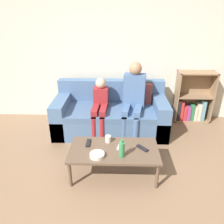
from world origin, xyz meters
The scene contains 13 objects.
ground_plane centered at (0.00, 0.00, 0.00)m, with size 22.00×22.00×0.00m, color #84664C.
wall_back centered at (0.00, 2.47, 1.30)m, with size 12.00×0.06×2.60m.
couch centered at (0.01, 1.88, 0.29)m, with size 1.91×0.89×0.83m.
bookshelf centered at (1.53, 2.31, 0.36)m, with size 0.67×0.28×0.96m.
coffee_table centered at (0.08, 0.70, 0.34)m, with size 1.12×0.58×0.38m.
person_adult centered at (0.39, 1.80, 0.70)m, with size 0.42×0.66×1.22m.
person_child centered at (-0.17, 1.75, 0.55)m, with size 0.26×0.63×0.95m.
cup_near centered at (0.00, 0.87, 0.42)m, with size 0.08×0.08×0.09m.
tv_remote_0 centered at (0.44, 0.72, 0.39)m, with size 0.15×0.16×0.02m.
tv_remote_1 centered at (-0.26, 0.82, 0.39)m, with size 0.05×0.17×0.02m.
tv_remote_2 centered at (0.16, 0.76, 0.39)m, with size 0.09×0.18×0.02m.
snack_bowl centered at (-0.12, 0.55, 0.40)m, with size 0.18×0.18×0.05m.
bottle centered at (0.18, 0.56, 0.48)m, with size 0.07×0.07×0.24m.
Camera 1 is at (0.12, -1.58, 1.97)m, focal length 35.00 mm.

